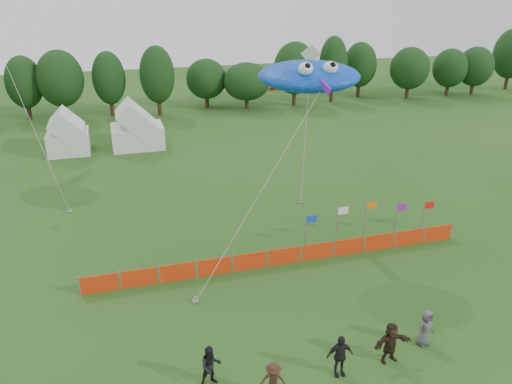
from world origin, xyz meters
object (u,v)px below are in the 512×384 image
object	(u,v)px
spectator_b	(211,366)
spectator_d	(340,356)
stingray_kite	(307,75)
barrier_fence	(284,256)
spectator_c	(273,381)
spectator_f	(391,343)
tent_right	(137,129)
tent_left	(68,135)
spectator_e	(425,328)

from	to	relation	value
spectator_b	spectator_d	xyz separation A→B (m)	(5.07, -0.93, 0.06)
stingray_kite	barrier_fence	bearing A→B (deg)	-126.81
spectator_b	spectator_d	size ratio (longest dim) A/B	0.94
spectator_b	spectator_c	world-z (taller)	spectator_b
barrier_fence	spectator_f	xyz separation A→B (m)	(1.68, -8.64, 0.43)
spectator_c	barrier_fence	bearing A→B (deg)	89.99
tent_right	stingray_kite	distance (m)	24.80
tent_right	tent_left	bearing A→B (deg)	179.56
spectator_b	spectator_f	distance (m)	7.49
spectator_d	spectator_f	world-z (taller)	spectator_d
barrier_fence	spectator_f	world-z (taller)	spectator_f
spectator_c	spectator_d	distance (m)	2.98
tent_right	spectator_f	xyz separation A→B (m)	(8.04, -33.23, -0.82)
spectator_f	spectator_d	bearing A→B (deg)	179.50
spectator_d	stingray_kite	xyz separation A→B (m)	(2.78, 11.57, 9.08)
tent_left	spectator_b	size ratio (longest dim) A/B	2.11
stingray_kite	spectator_d	bearing A→B (deg)	-103.50
spectator_c	spectator_f	size ratio (longest dim) A/B	0.87
spectator_b	stingray_kite	world-z (taller)	stingray_kite
tent_right	spectator_e	distance (m)	34.23
barrier_fence	stingray_kite	xyz separation A→B (m)	(2.09, 2.79, 9.52)
tent_right	spectator_e	world-z (taller)	tent_right
tent_right	barrier_fence	bearing A→B (deg)	-75.50
barrier_fence	stingray_kite	distance (m)	10.14
tent_left	stingray_kite	world-z (taller)	stingray_kite
barrier_fence	spectator_c	bearing A→B (deg)	-111.50
tent_right	spectator_b	world-z (taller)	tent_right
spectator_c	stingray_kite	size ratio (longest dim) A/B	0.13
spectator_c	spectator_d	xyz separation A→B (m)	(2.95, 0.45, 0.13)
spectator_f	stingray_kite	xyz separation A→B (m)	(0.41, 11.43, 9.09)
tent_right	spectator_f	distance (m)	34.20
spectator_b	spectator_c	size ratio (longest dim) A/B	1.09
spectator_d	stingray_kite	world-z (taller)	stingray_kite
tent_right	spectator_d	distance (m)	33.85
barrier_fence	spectator_c	distance (m)	9.92
barrier_fence	spectator_f	bearing A→B (deg)	-78.97
barrier_fence	spectator_c	size ratio (longest dim) A/B	13.44
barrier_fence	spectator_e	size ratio (longest dim) A/B	12.56
spectator_d	spectator_f	bearing A→B (deg)	6.52
barrier_fence	spectator_f	distance (m)	8.81
spectator_c	stingray_kite	xyz separation A→B (m)	(5.72, 12.02, 9.21)
tent_right	spectator_d	bearing A→B (deg)	-80.35
spectator_f	tent_left	bearing A→B (deg)	109.54
spectator_c	stingray_kite	world-z (taller)	stingray_kite
tent_left	spectator_c	distance (m)	35.06
spectator_d	spectator_e	xyz separation A→B (m)	(4.38, 0.66, -0.07)
tent_left	barrier_fence	bearing A→B (deg)	-62.83
spectator_e	spectator_f	bearing A→B (deg)	-179.75
tent_right	spectator_d	xyz separation A→B (m)	(5.67, -33.37, -0.80)
tent_right	spectator_c	distance (m)	33.94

